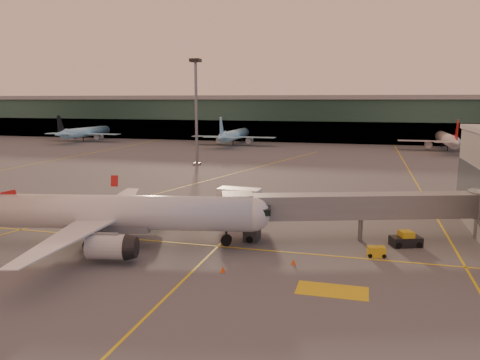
% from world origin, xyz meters
% --- Properties ---
extents(ground, '(600.00, 600.00, 0.00)m').
position_xyz_m(ground, '(0.00, 0.00, 0.00)').
color(ground, '#4C4F54').
rests_on(ground, ground).
extents(taxi_markings, '(100.12, 173.00, 0.01)m').
position_xyz_m(taxi_markings, '(-7.32, 44.49, 0.01)').
color(taxi_markings, yellow).
rests_on(taxi_markings, ground).
extents(terminal, '(400.00, 20.00, 17.60)m').
position_xyz_m(terminal, '(0.00, 141.79, 8.76)').
color(terminal, '#19382D').
rests_on(terminal, ground).
extents(mast_west_near, '(2.40, 2.40, 25.60)m').
position_xyz_m(mast_west_near, '(-20.00, 66.00, 14.86)').
color(mast_west_near, slate).
rests_on(mast_west_near, ground).
extents(distant_aircraft_row, '(225.00, 34.00, 13.00)m').
position_xyz_m(distant_aircraft_row, '(-53.75, 118.00, 0.00)').
color(distant_aircraft_row, '#98E0FF').
rests_on(distant_aircraft_row, ground).
extents(main_airplane, '(36.18, 32.86, 10.98)m').
position_xyz_m(main_airplane, '(-6.81, 2.27, 3.57)').
color(main_airplane, silver).
rests_on(main_airplane, ground).
extents(jet_bridge, '(31.79, 12.99, 5.57)m').
position_xyz_m(jet_bridge, '(21.41, 11.91, 3.84)').
color(jet_bridge, slate).
rests_on(jet_bridge, ground).
extents(catering_truck, '(5.73, 2.86, 4.33)m').
position_xyz_m(catering_truck, '(4.35, 16.55, 2.46)').
color(catering_truck, '#A43517').
rests_on(catering_truck, ground).
extents(gpu_cart, '(1.96, 1.38, 1.05)m').
position_xyz_m(gpu_cart, '(21.74, 5.99, 0.51)').
color(gpu_cart, gold).
rests_on(gpu_cart, ground).
extents(pushback_tug, '(3.68, 2.79, 1.69)m').
position_xyz_m(pushback_tug, '(24.93, 10.50, 0.69)').
color(pushback_tug, black).
rests_on(pushback_tug, ground).
extents(cone_nose, '(0.45, 0.45, 0.58)m').
position_xyz_m(cone_nose, '(13.87, 1.47, 0.28)').
color(cone_nose, '#EB470C').
rests_on(cone_nose, ground).
extents(cone_wing_left, '(0.47, 0.47, 0.59)m').
position_xyz_m(cone_wing_left, '(-8.81, 20.00, 0.29)').
color(cone_wing_left, '#EB470C').
rests_on(cone_wing_left, ground).
extents(cone_fwd, '(0.46, 0.46, 0.58)m').
position_xyz_m(cone_fwd, '(7.81, -2.33, 0.28)').
color(cone_fwd, '#EB470C').
rests_on(cone_fwd, ground).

